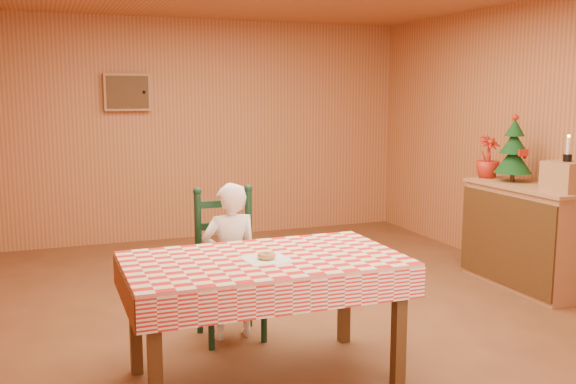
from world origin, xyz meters
The scene contains 13 objects.
ground centered at (0.00, 0.00, 0.00)m, with size 6.00×6.00×0.00m, color brown.
cabin_walls centered at (0.00, 0.53, 1.83)m, with size 5.10×6.05×2.65m.
dining_table centered at (-0.63, -1.04, 0.69)m, with size 1.66×0.96×0.77m.
ladder_chair centered at (-0.63, -0.26, 0.50)m, with size 0.44×0.40×1.08m.
seated_child centered at (-0.63, -0.31, 0.56)m, with size 0.41×0.27×1.12m, color white.
napkin centered at (-0.63, -1.09, 0.77)m, with size 0.26×0.26×0.00m, color white.
donut centered at (-0.63, -1.09, 0.79)m, with size 0.11×0.11×0.04m, color #B68941.
shelf_unit centered at (2.21, -0.08, 0.47)m, with size 0.54×1.24×0.93m.
crate centered at (2.22, -0.48, 1.06)m, with size 0.30×0.30×0.25m, color tan.
christmas_tree centered at (2.22, 0.17, 1.21)m, with size 0.34×0.34×0.62m.
flower_arrangement centered at (2.17, 0.47, 1.13)m, with size 0.23×0.23×0.40m, color #B31E10.
candle_set centered at (2.22, -0.48, 1.24)m, with size 0.07×0.07×0.22m.
storage_bin centered at (2.26, 0.54, 0.20)m, with size 0.41×0.41×0.41m, color black.
Camera 1 is at (-1.83, -4.57, 1.74)m, focal length 40.00 mm.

